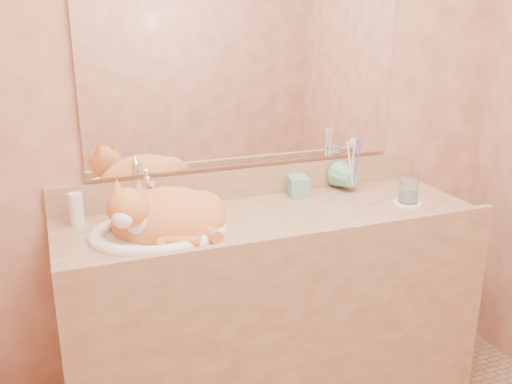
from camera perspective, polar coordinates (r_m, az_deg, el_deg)
name	(u,v)px	position (r m, az deg, el deg)	size (l,w,h in m)	color
wall_back	(247,100)	(2.31, -0.91, 9.19)	(2.40, 0.02, 2.50)	#9D5E47
vanity_counter	(271,315)	(2.34, 1.55, -12.22)	(1.60, 0.55, 0.85)	brown
mirror	(248,65)	(2.28, -0.82, 12.63)	(1.30, 0.02, 0.80)	white
sink_basin	(158,214)	(2.00, -9.74, -2.17)	(0.47, 0.39, 0.15)	white
faucet	(148,195)	(2.16, -10.73, -0.33)	(0.04, 0.12, 0.17)	white
cat	(163,214)	(2.01, -9.25, -2.19)	(0.41, 0.33, 0.22)	#C8692E
soap_dispenser	(301,178)	(2.34, 4.56, 1.43)	(0.08, 0.08, 0.18)	#6FB18E
toothbrush_cup	(353,181)	(2.44, 9.65, 1.11)	(0.12, 0.12, 0.11)	#6FB18E
toothbrushes	(354,161)	(2.42, 9.76, 3.06)	(0.04, 0.04, 0.24)	white
saucer	(407,203)	(2.36, 14.91, -1.08)	(0.12, 0.12, 0.01)	white
water_glass	(409,191)	(2.35, 15.01, 0.08)	(0.08, 0.08, 0.09)	silver
lotion_bottle	(76,210)	(2.15, -17.53, -1.68)	(0.05, 0.05, 0.12)	white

